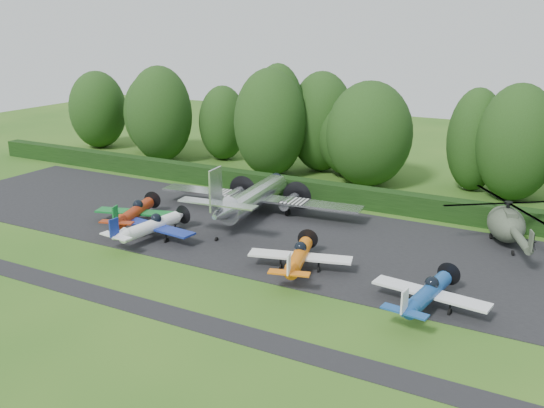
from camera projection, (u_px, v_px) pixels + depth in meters
The scene contains 21 objects.
ground at pixel (196, 274), 43.77m from camera, with size 160.00×160.00×0.00m, color #2A5A19.
apron at pixel (264, 233), 52.16m from camera, with size 70.00×18.00×0.01m, color black.
taxiway_verge at pixel (142, 307), 38.73m from camera, with size 70.00×2.00×0.00m, color black.
hedgerow at pixel (317, 200), 61.39m from camera, with size 90.00×1.60×2.00m, color black.
transport_plane at pixel (253, 198), 56.07m from camera, with size 20.00×15.33×6.41m.
light_plane_red at pixel (135, 212), 53.71m from camera, with size 7.71×8.11×2.96m.
light_plane_white at pixel (151, 226), 49.97m from camera, with size 7.77×8.17×2.99m.
light_plane_orange at pixel (299, 257), 43.68m from camera, with size 7.57×7.95×2.91m.
light_plane_blue at pixel (428, 293), 37.84m from camera, with size 7.52×7.91×2.89m.
helicopter at pixel (506, 221), 49.19m from camera, with size 10.94×12.80×3.52m.
tree_1 at pixel (270, 123), 69.41m from camera, with size 8.35×8.35×12.46m.
tree_3 at pixel (160, 114), 76.69m from camera, with size 8.17×8.17×12.14m.
tree_4 at pixel (223, 123), 78.02m from camera, with size 6.21×6.21×9.58m.
tree_5 at pixel (475, 140), 63.59m from camera, with size 5.90×5.90×10.94m.
tree_6 at pixel (321, 122), 71.81m from camera, with size 7.74×7.74×11.89m.
tree_7 at pixel (517, 143), 59.98m from camera, with size 7.82×7.82×11.77m.
tree_8 at pixel (369, 134), 65.33m from camera, with size 9.32×9.32×11.45m.
tree_9 at pixel (151, 114), 82.04m from camera, with size 7.16×7.16×10.58m.
tree_11 at pixel (98, 110), 85.32m from camera, with size 7.92×7.92×10.78m.
tree_12 at pixel (278, 120), 70.32m from camera, with size 6.46×6.46×12.88m.
tree_13 at pixel (356, 137), 69.64m from camera, with size 8.90×8.90×9.17m.
Camera 1 is at (24.15, -32.81, 17.64)m, focal length 40.00 mm.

